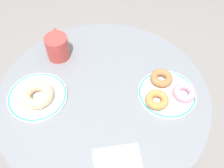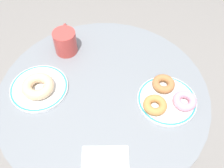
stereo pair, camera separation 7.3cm
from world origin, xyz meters
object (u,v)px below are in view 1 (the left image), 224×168
at_px(donut_glazed, 37,95).
at_px(coffee_mug, 57,46).
at_px(cafe_table, 105,130).
at_px(donut_pink_frosted, 184,92).
at_px(donut_cinnamon, 161,78).
at_px(paper_napkin, 119,168).
at_px(plate_right, 167,94).
at_px(plate_left, 38,96).
at_px(donut_old_fashioned, 157,100).

height_order(donut_glazed, coffee_mug, coffee_mug).
bearing_deg(donut_glazed, cafe_table, 16.13).
relative_size(donut_pink_frosted, coffee_mug, 0.63).
xyz_separation_m(cafe_table, donut_cinnamon, (0.19, 0.08, 0.29)).
bearing_deg(paper_napkin, cafe_table, 109.67).
bearing_deg(plate_right, plate_left, -169.50).
distance_m(plate_left, donut_glazed, 0.03).
bearing_deg(donut_pink_frosted, paper_napkin, -123.27).
height_order(donut_glazed, paper_napkin, donut_glazed).
distance_m(donut_old_fashioned, paper_napkin, 0.25).
xyz_separation_m(plate_left, donut_glazed, (0.01, -0.01, 0.02)).
xyz_separation_m(cafe_table, donut_glazed, (-0.21, -0.06, 0.30)).
distance_m(donut_pink_frosted, coffee_mug, 0.48).
bearing_deg(paper_napkin, coffee_mug, 125.78).
height_order(cafe_table, donut_cinnamon, donut_cinnamon).
relative_size(cafe_table, plate_right, 4.01).
bearing_deg(donut_pink_frosted, plate_right, -178.71).
height_order(plate_left, donut_cinnamon, donut_cinnamon).
bearing_deg(paper_napkin, plate_right, 65.29).
height_order(donut_pink_frosted, donut_cinnamon, same).
bearing_deg(donut_old_fashioned, donut_glazed, -173.35).
bearing_deg(plate_left, paper_napkin, -32.80).
xyz_separation_m(donut_cinnamon, coffee_mug, (-0.38, 0.07, 0.02)).
relative_size(cafe_table, donut_cinnamon, 10.17).
distance_m(donut_glazed, paper_napkin, 0.35).
distance_m(plate_left, donut_old_fashioned, 0.39).
bearing_deg(donut_old_fashioned, plate_left, -174.71).
relative_size(donut_glazed, donut_old_fashioned, 1.41).
bearing_deg(donut_glazed, paper_napkin, -32.09).
distance_m(plate_right, donut_glazed, 0.43).
distance_m(donut_cinnamon, coffee_mug, 0.39).
bearing_deg(donut_glazed, coffee_mug, 87.11).
xyz_separation_m(cafe_table, plate_right, (0.21, 0.03, 0.27)).
xyz_separation_m(plate_right, donut_old_fashioned, (-0.03, -0.04, 0.02)).
bearing_deg(plate_right, cafe_table, -172.57).
xyz_separation_m(plate_left, plate_right, (0.42, 0.08, -0.00)).
distance_m(plate_right, coffee_mug, 0.43).
xyz_separation_m(plate_right, coffee_mug, (-0.41, 0.12, 0.04)).
distance_m(plate_left, donut_pink_frosted, 0.48).
relative_size(plate_right, donut_glazed, 1.80).
xyz_separation_m(donut_glazed, donut_cinnamon, (0.40, 0.14, -0.00)).
relative_size(donut_pink_frosted, paper_napkin, 0.57).
relative_size(paper_napkin, coffee_mug, 1.11).
distance_m(plate_left, coffee_mug, 0.20).
bearing_deg(donut_glazed, plate_right, 11.79).
xyz_separation_m(cafe_table, paper_napkin, (0.09, -0.24, 0.27)).
relative_size(plate_right, paper_napkin, 1.45).
relative_size(donut_cinnamon, coffee_mug, 0.63).
relative_size(plate_left, donut_pink_frosted, 2.56).
xyz_separation_m(donut_pink_frosted, paper_napkin, (-0.18, -0.27, -0.02)).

